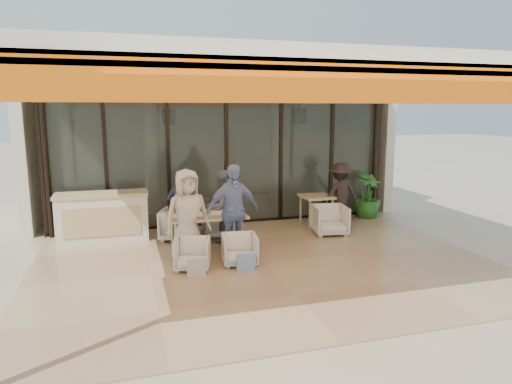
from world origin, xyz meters
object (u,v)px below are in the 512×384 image
(host_counter, at_px, (103,217))
(chair_near_right, at_px, (240,248))
(diner_periwinkle, at_px, (233,211))
(standing_woman, at_px, (340,194))
(side_table, at_px, (316,200))
(chair_far_right, at_px, (218,222))
(potted_palm, at_px, (367,195))
(diner_grey, at_px, (222,207))
(chair_near_left, at_px, (192,253))
(diner_cream, at_px, (187,215))
(side_chair, at_px, (330,219))
(dining_table, at_px, (206,217))
(diner_navy, at_px, (181,210))
(chair_far_left, at_px, (179,223))

(host_counter, distance_m, chair_near_right, 3.24)
(diner_periwinkle, relative_size, standing_woman, 1.16)
(side_table, bearing_deg, chair_far_right, -175.34)
(chair_near_right, distance_m, potted_palm, 4.70)
(diner_grey, bearing_deg, standing_woman, 171.78)
(chair_near_left, relative_size, side_table, 0.81)
(diner_cream, distance_m, side_chair, 3.38)
(host_counter, bearing_deg, potted_palm, 2.63)
(dining_table, xyz_separation_m, diner_grey, (0.43, 0.44, 0.07))
(chair_far_right, distance_m, diner_cream, 1.71)
(chair_near_left, relative_size, diner_navy, 0.40)
(diner_cream, height_order, side_chair, diner_cream)
(chair_near_left, bearing_deg, chair_far_left, 104.82)
(chair_far_right, xyz_separation_m, side_table, (2.40, 0.20, 0.32))
(chair_far_right, xyz_separation_m, standing_woman, (2.97, 0.13, 0.43))
(diner_navy, height_order, standing_woman, diner_navy)
(diner_navy, distance_m, potted_palm, 4.94)
(chair_far_left, bearing_deg, chair_near_left, 110.17)
(standing_woman, xyz_separation_m, potted_palm, (1.00, 0.46, -0.16))
(standing_woman, bearing_deg, diner_navy, 5.68)
(host_counter, xyz_separation_m, diner_periwinkle, (2.36, -1.70, 0.34))
(side_table, bearing_deg, potted_palm, 14.03)
(host_counter, relative_size, diner_navy, 1.22)
(side_table, distance_m, standing_woman, 0.59)
(diner_grey, height_order, side_table, diner_grey)
(diner_periwinkle, distance_m, side_table, 2.89)
(side_table, xyz_separation_m, standing_woman, (0.57, -0.07, 0.11))
(chair_far_left, bearing_deg, chair_near_right, 134.02)
(chair_near_right, relative_size, diner_cream, 0.36)
(diner_cream, distance_m, standing_woman, 4.11)
(chair_far_right, relative_size, diner_cream, 0.38)
(dining_table, bearing_deg, side_chair, 7.83)
(chair_far_right, distance_m, side_chair, 2.46)
(chair_near_left, xyz_separation_m, side_table, (3.24, 2.10, 0.34))
(standing_woman, bearing_deg, chair_far_right, -1.21)
(diner_periwinkle, bearing_deg, standing_woman, 18.96)
(standing_woman, bearing_deg, chair_near_right, 30.65)
(host_counter, distance_m, side_chair, 4.84)
(diner_navy, bearing_deg, chair_far_right, -131.21)
(chair_far_left, xyz_separation_m, chair_far_right, (0.84, 0.00, -0.05))
(chair_near_right, xyz_separation_m, diner_grey, (-0.00, 1.40, 0.45))
(chair_far_right, relative_size, side_table, 0.86)
(dining_table, xyz_separation_m, side_table, (2.83, 1.14, -0.05))
(diner_navy, xyz_separation_m, standing_woman, (3.81, 0.63, -0.01))
(chair_far_left, distance_m, chair_near_left, 1.90)
(chair_near_right, xyz_separation_m, potted_palm, (3.97, 2.49, 0.28))
(chair_far_left, height_order, chair_near_right, chair_far_left)
(dining_table, relative_size, potted_palm, 1.27)
(diner_navy, xyz_separation_m, side_chair, (3.24, -0.05, -0.40))
(diner_grey, bearing_deg, potted_palm, 175.18)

